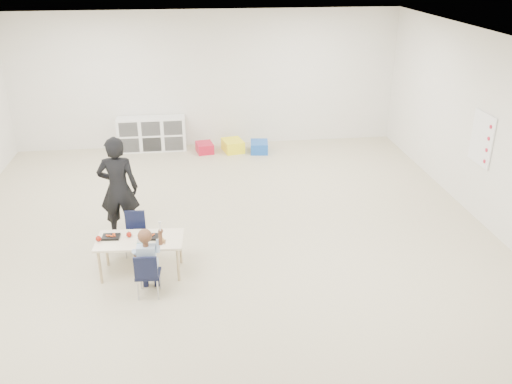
{
  "coord_description": "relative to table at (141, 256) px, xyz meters",
  "views": [
    {
      "loc": [
        -0.4,
        -6.71,
        3.88
      ],
      "look_at": [
        0.45,
        -0.04,
        0.85
      ],
      "focal_mm": 38.0,
      "sensor_mm": 36.0,
      "label": 1
    }
  ],
  "objects": [
    {
      "name": "milk_carton",
      "position": [
        0.02,
        -0.14,
        0.3
      ],
      "size": [
        0.07,
        0.07,
        0.1
      ],
      "primitive_type": "cube",
      "rotation": [
        0.0,
        0.0,
        -0.07
      ],
      "color": "white",
      "rests_on": "table"
    },
    {
      "name": "child",
      "position": [
        0.12,
        -0.5,
        0.22
      ],
      "size": [
        0.43,
        0.43,
        0.95
      ],
      "primitive_type": null,
      "rotation": [
        0.0,
        0.0,
        -0.07
      ],
      "color": "#BCDBFF",
      "rests_on": "chair_near"
    },
    {
      "name": "bread_roll",
      "position": [
        0.27,
        -0.11,
        0.28
      ],
      "size": [
        0.09,
        0.09,
        0.07
      ],
      "primitive_type": "ellipsoid",
      "color": "tan",
      "rests_on": "table"
    },
    {
      "name": "cubby_shelf",
      "position": [
        -0.09,
        4.81,
        0.09
      ],
      "size": [
        1.4,
        0.4,
        0.7
      ],
      "primitive_type": "cube",
      "color": "white",
      "rests_on": "ground"
    },
    {
      "name": "chair_far",
      "position": [
        -0.12,
        0.5,
        0.05
      ],
      "size": [
        0.31,
        0.29,
        0.6
      ],
      "primitive_type": null,
      "rotation": [
        0.0,
        0.0,
        -0.07
      ],
      "color": "black",
      "rests_on": "ground"
    },
    {
      "name": "apple_far",
      "position": [
        -0.51,
        0.01,
        0.28
      ],
      "size": [
        0.07,
        0.07,
        0.07
      ],
      "primitive_type": "sphere",
      "color": "maroon",
      "rests_on": "table"
    },
    {
      "name": "bin_red",
      "position": [
        0.99,
        4.51,
        -0.15
      ],
      "size": [
        0.38,
        0.46,
        0.2
      ],
      "primitive_type": "cube",
      "rotation": [
        0.0,
        0.0,
        0.16
      ],
      "color": "red",
      "rests_on": "ground"
    },
    {
      "name": "rules_poster",
      "position": [
        5.09,
        1.13,
        0.99
      ],
      "size": [
        0.02,
        0.6,
        0.8
      ],
      "primitive_type": "cube",
      "color": "white",
      "rests_on": "room"
    },
    {
      "name": "lunch_tray_near",
      "position": [
        0.14,
        0.01,
        0.26
      ],
      "size": [
        0.23,
        0.17,
        0.03
      ],
      "primitive_type": "cube",
      "rotation": [
        0.0,
        0.0,
        -0.07
      ],
      "color": "black",
      "rests_on": "table"
    },
    {
      "name": "adult",
      "position": [
        -0.34,
        1.03,
        0.52
      ],
      "size": [
        0.58,
        0.4,
        1.54
      ],
      "primitive_type": "imported",
      "rotation": [
        0.0,
        0.0,
        3.09
      ],
      "color": "black",
      "rests_on": "ground"
    },
    {
      "name": "chair_near",
      "position": [
        0.12,
        -0.5,
        0.05
      ],
      "size": [
        0.31,
        0.29,
        0.6
      ],
      "primitive_type": null,
      "rotation": [
        0.0,
        0.0,
        -0.07
      ],
      "color": "black",
      "rests_on": "ground"
    },
    {
      "name": "lunch_tray_far",
      "position": [
        -0.36,
        0.08,
        0.26
      ],
      "size": [
        0.23,
        0.17,
        0.03
      ],
      "primitive_type": "cube",
      "rotation": [
        0.0,
        0.0,
        -0.07
      ],
      "color": "black",
      "rests_on": "table"
    },
    {
      "name": "bin_yellow",
      "position": [
        1.58,
        4.51,
        -0.14
      ],
      "size": [
        0.48,
        0.56,
        0.24
      ],
      "primitive_type": "cube",
      "rotation": [
        0.0,
        0.0,
        0.21
      ],
      "color": "yellow",
      "rests_on": "ground"
    },
    {
      "name": "bin_blue",
      "position": [
        2.12,
        4.39,
        -0.14
      ],
      "size": [
        0.4,
        0.49,
        0.22
      ],
      "primitive_type": "cube",
      "rotation": [
        0.0,
        0.0,
        -0.12
      ],
      "color": "#174FB2",
      "rests_on": "ground"
    },
    {
      "name": "room",
      "position": [
        1.11,
        0.53,
        1.14
      ],
      "size": [
        9.0,
        9.02,
        2.8
      ],
      "color": "#C4B897",
      "rests_on": "ground"
    },
    {
      "name": "table",
      "position": [
        0.0,
        0.0,
        0.0
      ],
      "size": [
        1.13,
        0.62,
        0.5
      ],
      "rotation": [
        0.0,
        0.0,
        -0.07
      ],
      "color": "#FAEAC8",
      "rests_on": "ground"
    },
    {
      "name": "apple_near",
      "position": [
        -0.14,
        0.07,
        0.28
      ],
      "size": [
        0.07,
        0.07,
        0.07
      ],
      "primitive_type": "sphere",
      "color": "maroon",
      "rests_on": "table"
    }
  ]
}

